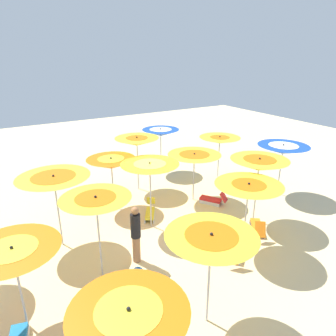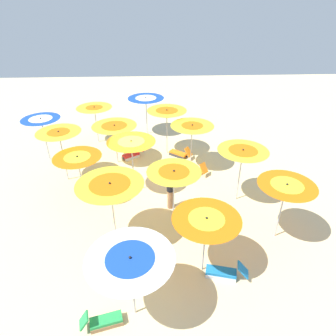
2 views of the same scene
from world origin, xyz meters
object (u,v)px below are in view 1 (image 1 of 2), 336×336
Objects in this scene: beach_umbrella_14 at (161,133)px; lounger_3 at (213,199)px; beach_umbrella_12 at (111,163)px; lounger_5 at (235,252)px; beach_umbrella_13 at (137,142)px; beach_umbrella_8 at (194,158)px; lounger_0 at (150,212)px; lounger_1 at (257,227)px; beach_umbrella_5 at (13,255)px; beach_umbrella_11 at (54,181)px; beachgoer_0 at (136,233)px; beach_ball at (138,273)px; beach_umbrella_1 at (211,243)px; beach_umbrella_3 at (259,165)px; beach_umbrella_2 at (248,190)px; beach_umbrella_4 at (283,149)px; beach_umbrella_0 at (129,317)px; beach_umbrella_9 at (220,140)px; beach_umbrella_7 at (150,169)px; beach_umbrella_6 at (96,203)px.

lounger_3 is (-4.44, 0.01, -1.94)m from beach_umbrella_14.
beach_umbrella_12 is 1.97× the size of lounger_5.
beach_umbrella_13 is 4.17m from lounger_3.
beach_umbrella_12 is (1.11, 3.22, 0.00)m from beach_umbrella_8.
lounger_0 is at bearing 145.46° from beach_umbrella_14.
lounger_5 is at bearing 150.52° from lounger_1.
beach_umbrella_11 reaches higher than beach_umbrella_5.
beach_umbrella_13 is 1.07× the size of beach_umbrella_14.
lounger_0 is (-1.47, -0.92, -1.71)m from beach_umbrella_12.
lounger_0 is at bearing -57.69° from beach_umbrella_5.
lounger_1 is (0.11, -7.60, -1.78)m from beach_umbrella_5.
beachgoer_0 is at bearing -75.02° from beach_umbrella_5.
lounger_3 is at bearing -61.64° from beach_ball.
beach_umbrella_3 is (2.83, -4.40, 0.09)m from beach_umbrella_1.
lounger_3 is (-0.24, -6.16, -2.09)m from beach_umbrella_11.
beach_umbrella_13 is (5.66, -5.61, 0.31)m from beach_umbrella_5.
lounger_5 reaches higher than beach_ball.
beach_umbrella_14 reaches higher than beach_umbrella_2.
beach_umbrella_4 is 6.05m from beach_umbrella_14.
beach_umbrella_11 is 2.27× the size of lounger_5.
beachgoer_0 is at bearing 9.13° from beach_umbrella_1.
beachgoer_0 reaches higher than lounger_1.
beach_umbrella_0 is 1.07× the size of beach_umbrella_12.
beach_umbrella_4 reaches higher than beach_umbrella_9.
beach_umbrella_11 is 7.34× the size of beach_ball.
beach_umbrella_7 is at bearing 111.29° from beach_umbrella_8.
beach_umbrella_7 is 2.24m from beach_umbrella_12.
beach_umbrella_2 is 2.25m from lounger_1.
beach_umbrella_4 is at bearing -62.03° from beach_umbrella_2.
beach_umbrella_4 is at bearing -82.60° from beach_umbrella_6.
lounger_5 is at bearing -155.85° from beach_umbrella_7.
beach_umbrella_8 is 2.74m from beach_umbrella_13.
beach_umbrella_7 is 2.41m from beachgoer_0.
beach_umbrella_13 reaches higher than beachgoer_0.
beach_umbrella_6 is 2.01× the size of lounger_1.
beach_umbrella_12 is 1.18× the size of beachgoer_0.
lounger_5 is 3.24× the size of beach_ball.
beach_umbrella_1 reaches higher than lounger_0.
beach_umbrella_3 is at bearing -175.84° from beach_umbrella_14.
beach_umbrella_0 is 1.86× the size of lounger_1.
beach_umbrella_11 is 0.99× the size of beach_umbrella_13.
beach_umbrella_6 reaches higher than beach_umbrella_4.
beach_umbrella_3 is 2.90m from beach_umbrella_4.
lounger_0 is (2.27, -2.75, -2.10)m from beach_umbrella_6.
lounger_0 is at bearing 80.57° from lounger_1.
beach_ball is at bearing 124.79° from beach_umbrella_9.
lounger_1 is 4.49m from beachgoer_0.
beach_umbrella_9 is at bearing -41.05° from beach_umbrella_1.
lounger_5 is (-4.03, 1.25, -1.70)m from beach_umbrella_8.
beach_umbrella_5 is at bearing 25.78° from beach_umbrella_0.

